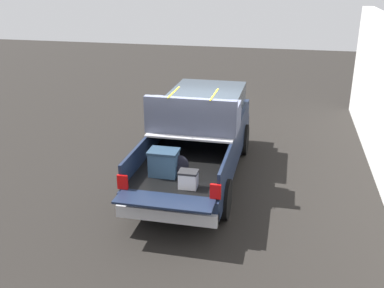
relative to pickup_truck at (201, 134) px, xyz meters
name	(u,v)px	position (x,y,z in m)	size (l,w,h in m)	color
ground_plane	(197,177)	(-0.37, 0.00, -0.98)	(40.00, 40.00, 0.00)	black
pickup_truck	(201,134)	(0.00, 0.00, 0.00)	(6.05, 2.06, 2.23)	#162138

